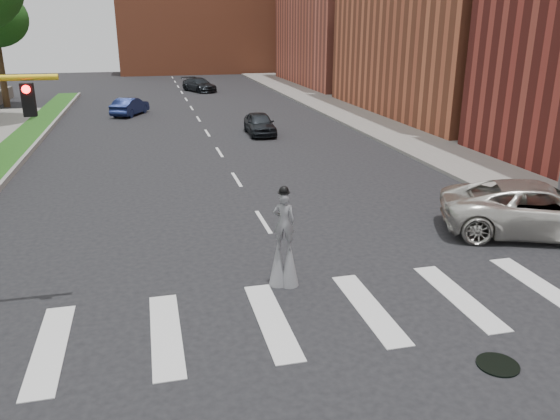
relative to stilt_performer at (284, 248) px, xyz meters
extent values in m
plane|color=black|center=(0.52, -2.83, -1.11)|extent=(160.00, 160.00, 0.00)
cube|color=#1A4814|center=(-10.98, 17.17, -0.99)|extent=(2.00, 60.00, 0.25)
cube|color=gray|center=(-9.93, 17.17, -0.97)|extent=(0.20, 60.00, 0.28)
cube|color=slate|center=(13.02, 22.17, -1.02)|extent=(5.00, 90.00, 0.18)
cylinder|color=black|center=(3.52, -4.83, -1.09)|extent=(0.90, 0.90, 0.04)
cube|color=#B45938|center=(6.52, 75.17, 7.89)|extent=(26.00, 14.00, 18.00)
cube|color=black|center=(-5.98, 0.17, 4.19)|extent=(0.28, 0.18, 0.75)
cylinder|color=#FF0C0C|center=(-5.98, 0.07, 4.44)|extent=(0.18, 0.06, 0.18)
cylinder|color=#352515|center=(0.15, -0.06, -0.58)|extent=(0.07, 0.07, 1.07)
cylinder|color=#352515|center=(-0.15, 0.06, -0.58)|extent=(0.07, 0.07, 1.07)
cone|color=slate|center=(0.15, -0.06, -0.44)|extent=(0.52, 0.52, 1.33)
cone|color=slate|center=(-0.15, 0.06, -0.44)|extent=(0.52, 0.52, 1.33)
imported|color=slate|center=(0.00, 0.00, 0.77)|extent=(0.69, 0.57, 1.63)
sphere|color=black|center=(0.00, 0.00, 1.65)|extent=(0.26, 0.26, 0.26)
cylinder|color=black|center=(0.00, 0.00, 1.60)|extent=(0.34, 0.34, 0.02)
cube|color=yellow|center=(0.05, 0.13, 1.22)|extent=(0.22, 0.05, 0.10)
imported|color=silver|center=(9.52, 1.71, -0.20)|extent=(7.20, 5.24, 1.82)
imported|color=black|center=(3.86, 21.87, -0.39)|extent=(1.78, 4.28, 1.45)
imported|color=#151F4B|center=(-4.62, 32.32, -0.41)|extent=(3.13, 4.52, 1.41)
imported|color=black|center=(2.44, 47.48, -0.38)|extent=(3.90, 5.44, 1.46)
cylinder|color=#352515|center=(-15.35, 39.78, 1.90)|extent=(0.56, 0.56, 6.03)
camera|label=1|loc=(-3.40, -13.42, 5.82)|focal=35.00mm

